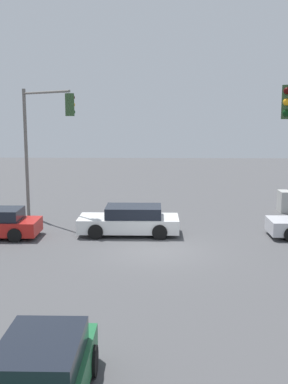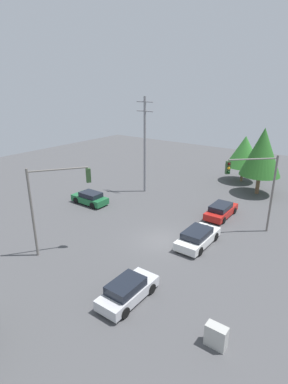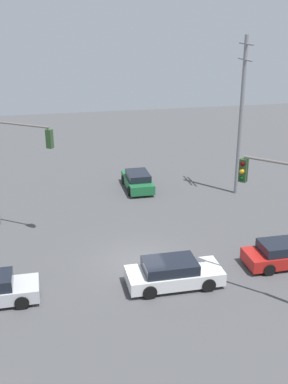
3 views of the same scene
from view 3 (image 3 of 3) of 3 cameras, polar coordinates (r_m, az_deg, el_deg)
The scene contains 6 objects.
ground_plane at distance 25.99m, azimuth -0.76°, elevation -8.20°, with size 80.00×80.00×0.00m, color #4C4C4F.
sedan_red at distance 26.46m, azimuth 16.47°, elevation -7.01°, with size 1.90×4.49×1.33m.
sedan_green at distance 35.79m, azimuth -0.76°, elevation 1.36°, with size 4.10×1.89×1.35m.
sedan_white at distance 23.68m, azimuth 3.47°, elevation -9.56°, with size 2.05×4.64×1.34m.
traffic_signal_cross at distance 28.84m, azimuth -15.16°, elevation 4.18°, with size 2.78×3.71×6.84m.
utility_pole_tall at distance 34.25m, azimuth 11.45°, elevation 9.06°, with size 2.20×0.28×11.08m.
Camera 3 is at (-22.24, 4.54, 12.67)m, focal length 45.00 mm.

